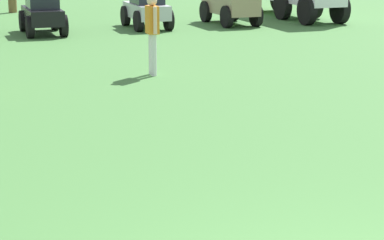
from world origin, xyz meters
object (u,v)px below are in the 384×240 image
(teammate_midfield, at_px, (152,28))
(parked_car_slot_c, at_px, (42,14))
(parked_car_slot_d, at_px, (147,9))
(parked_car_slot_e, at_px, (230,1))

(teammate_midfield, height_order, parked_car_slot_c, teammate_midfield)
(parked_car_slot_c, bearing_deg, teammate_midfield, -85.97)
(parked_car_slot_c, xyz_separation_m, parked_car_slot_d, (3.13, 0.10, 0.00))
(teammate_midfield, relative_size, parked_car_slot_c, 0.69)
(parked_car_slot_d, bearing_deg, parked_car_slot_c, -178.15)
(teammate_midfield, relative_size, parked_car_slot_e, 0.64)
(parked_car_slot_c, height_order, parked_car_slot_e, parked_car_slot_e)
(parked_car_slot_e, bearing_deg, parked_car_slot_c, -179.92)
(parked_car_slot_c, distance_m, parked_car_slot_e, 5.85)
(parked_car_slot_d, bearing_deg, parked_car_slot_e, -1.96)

